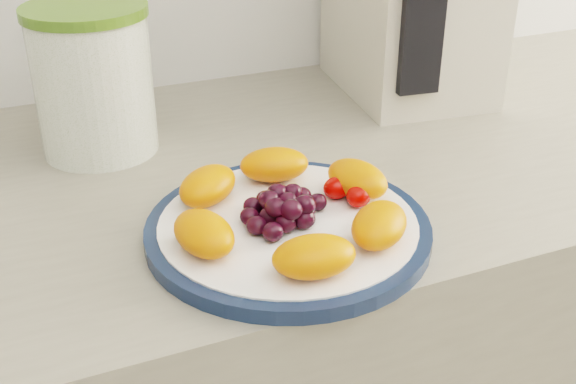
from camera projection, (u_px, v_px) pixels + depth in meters
name	position (u px, v px, depth m)	size (l,w,h in m)	color
plate_rim	(288.00, 230.00, 0.71)	(0.28, 0.28, 0.01)	#13223E
plate_face	(288.00, 229.00, 0.71)	(0.26, 0.26, 0.02)	white
canister	(94.00, 86.00, 0.86)	(0.14, 0.14, 0.17)	#466222
canister_lid	(84.00, 11.00, 0.82)	(0.14, 0.14, 0.01)	#496E20
appliance_panel	(424.00, 1.00, 0.89)	(0.05, 0.02, 0.24)	black
fruit_plate	(291.00, 204.00, 0.70)	(0.24, 0.24, 0.04)	#ED5809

